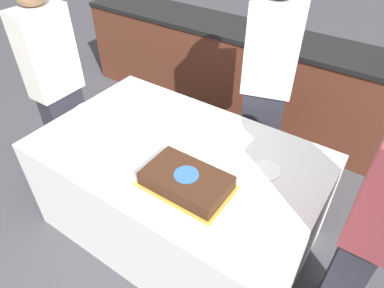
{
  "coord_description": "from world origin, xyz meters",
  "views": [
    {
      "loc": [
        0.98,
        -1.26,
        2.12
      ],
      "look_at": [
        0.11,
        0.0,
        0.86
      ],
      "focal_mm": 32.0,
      "sensor_mm": 36.0,
      "label": 1
    }
  ],
  "objects_px": {
    "cake": "(186,181)",
    "plate_stack": "(93,115)",
    "person_seated_right": "(371,225)",
    "person_seated_left": "(56,83)",
    "wine_glass": "(81,123)",
    "person_cutting_cake": "(266,90)"
  },
  "relations": [
    {
      "from": "plate_stack",
      "to": "person_cutting_cake",
      "type": "height_order",
      "value": "person_cutting_cake"
    },
    {
      "from": "person_seated_right",
      "to": "person_seated_left",
      "type": "bearing_deg",
      "value": -90.0
    },
    {
      "from": "plate_stack",
      "to": "person_seated_right",
      "type": "distance_m",
      "value": 1.77
    },
    {
      "from": "wine_glass",
      "to": "person_seated_right",
      "type": "xyz_separation_m",
      "value": [
        1.66,
        0.24,
        -0.04
      ]
    },
    {
      "from": "plate_stack",
      "to": "person_seated_left",
      "type": "xyz_separation_m",
      "value": [
        -0.44,
        0.06,
        0.07
      ]
    },
    {
      "from": "wine_glass",
      "to": "person_seated_right",
      "type": "bearing_deg",
      "value": 8.23
    },
    {
      "from": "person_cutting_cake",
      "to": "person_seated_left",
      "type": "height_order",
      "value": "person_cutting_cake"
    },
    {
      "from": "plate_stack",
      "to": "person_seated_right",
      "type": "relative_size",
      "value": 0.15
    },
    {
      "from": "person_seated_left",
      "to": "person_seated_right",
      "type": "distance_m",
      "value": 2.21
    },
    {
      "from": "cake",
      "to": "wine_glass",
      "type": "xyz_separation_m",
      "value": [
        -0.78,
        -0.03,
        0.08
      ]
    },
    {
      "from": "wine_glass",
      "to": "person_cutting_cake",
      "type": "relative_size",
      "value": 0.11
    },
    {
      "from": "cake",
      "to": "person_seated_left",
      "type": "bearing_deg",
      "value": 170.81
    },
    {
      "from": "plate_stack",
      "to": "person_seated_right",
      "type": "xyz_separation_m",
      "value": [
        1.77,
        0.06,
        0.04
      ]
    },
    {
      "from": "person_cutting_cake",
      "to": "person_seated_right",
      "type": "bearing_deg",
      "value": 122.98
    },
    {
      "from": "wine_glass",
      "to": "person_seated_right",
      "type": "relative_size",
      "value": 0.11
    },
    {
      "from": "cake",
      "to": "wine_glass",
      "type": "height_order",
      "value": "wine_glass"
    },
    {
      "from": "plate_stack",
      "to": "cake",
      "type": "bearing_deg",
      "value": -9.64
    },
    {
      "from": "cake",
      "to": "person_seated_left",
      "type": "distance_m",
      "value": 1.35
    },
    {
      "from": "cake",
      "to": "person_cutting_cake",
      "type": "relative_size",
      "value": 0.29
    },
    {
      "from": "plate_stack",
      "to": "person_seated_left",
      "type": "distance_m",
      "value": 0.45
    },
    {
      "from": "cake",
      "to": "plate_stack",
      "type": "bearing_deg",
      "value": 170.36
    },
    {
      "from": "person_seated_left",
      "to": "wine_glass",
      "type": "bearing_deg",
      "value": -113.6
    }
  ]
}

